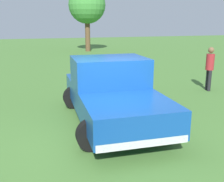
{
  "coord_description": "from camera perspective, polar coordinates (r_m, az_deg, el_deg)",
  "views": [
    {
      "loc": [
        -1.78,
        -5.85,
        2.75
      ],
      "look_at": [
        0.35,
        0.92,
        0.9
      ],
      "focal_mm": 43.16,
      "sensor_mm": 36.0,
      "label": 1
    }
  ],
  "objects": [
    {
      "name": "person_visitor",
      "position": [
        11.5,
        19.99,
        4.96
      ],
      "size": [
        0.39,
        0.39,
        1.76
      ],
      "rotation": [
        0.0,
        0.0,
        6.03
      ],
      "color": "black",
      "rests_on": "ground_plane"
    },
    {
      "name": "tree_far_center",
      "position": [
        25.56,
        -5.32,
        17.63
      ],
      "size": [
        3.35,
        3.35,
        5.85
      ],
      "color": "brown",
      "rests_on": "ground_plane"
    },
    {
      "name": "pickup_truck",
      "position": [
        7.45,
        -0.25,
        0.31
      ],
      "size": [
        2.55,
        4.87,
        1.78
      ],
      "rotation": [
        0.0,
        0.0,
        4.67
      ],
      "color": "black",
      "rests_on": "ground_plane"
    },
    {
      "name": "ground_plane",
      "position": [
        6.71,
        -0.47,
        -9.59
      ],
      "size": [
        80.0,
        80.0,
        0.0
      ],
      "primitive_type": "plane",
      "color": "#477533"
    }
  ]
}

